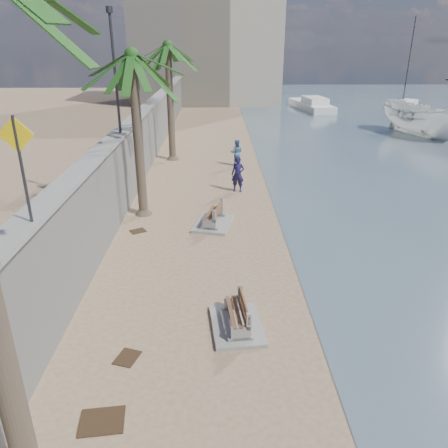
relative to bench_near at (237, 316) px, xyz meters
name	(u,v)px	position (x,y,z in m)	size (l,w,h in m)	color
ground_plane	(250,389)	(0.21, -2.37, -0.37)	(140.00, 140.00, 0.00)	#9C7D5F
seawall	(147,137)	(-4.99, 17.63, 1.38)	(0.45, 70.00, 3.50)	gray
wall_cap	(145,108)	(-4.99, 17.63, 3.18)	(0.80, 70.00, 0.12)	gray
end_building	(207,44)	(-1.79, 49.63, 6.63)	(18.00, 12.00, 14.00)	#B7AA93
bench_near	(237,316)	(0.00, 0.00, 0.00)	(1.58, 2.15, 0.84)	gray
bench_far	(213,216)	(-0.71, 7.39, 0.03)	(1.89, 2.42, 0.90)	gray
palm_mid	(132,57)	(-3.95, 8.73, 6.46)	(5.00, 5.00, 7.82)	brown
palm_back	(168,47)	(-3.54, 18.84, 6.72)	(5.00, 5.00, 8.09)	brown
pedestrian_sign	(20,155)	(-4.79, -0.87, 4.79)	(0.78, 0.07, 2.40)	#2D2D33
streetlight	(114,61)	(-4.89, 9.63, 6.28)	(0.28, 0.28, 5.12)	#2D2D33
person_a	(238,172)	(0.56, 11.95, 0.71)	(0.78, 0.53, 2.17)	#19163C
person_b	(236,151)	(0.70, 17.23, 0.55)	(0.89, 0.69, 1.84)	#476A94
boat_cruiser	(423,118)	(16.61, 26.40, 1.14)	(3.24, 3.34, 3.81)	silver
yacht_far	(311,106)	(10.47, 42.02, -0.02)	(9.35, 2.62, 1.50)	silver
sailboat_west	(402,103)	(22.16, 44.32, -0.02)	(5.48, 5.78, 10.15)	silver
debris_a	(102,421)	(-2.99, -3.27, -0.35)	(0.94, 0.75, 0.03)	#382616
debris_b	(127,358)	(-2.84, -1.27, -0.35)	(0.65, 0.52, 0.03)	#382616
debris_c	(138,231)	(-3.90, 6.73, -0.35)	(0.62, 0.49, 0.03)	#382616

